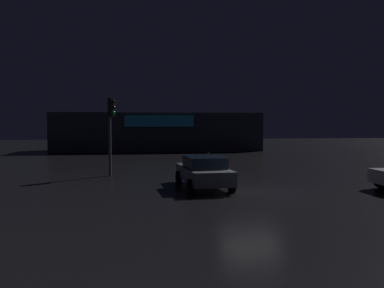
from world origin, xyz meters
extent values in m
plane|color=black|center=(0.00, 0.00, 0.00)|extent=(120.00, 120.00, 0.00)
cube|color=#33383D|center=(-2.32, 27.69, 2.02)|extent=(21.84, 6.12, 4.04)
cube|color=#33CCF2|center=(-2.32, 24.48, 3.17)|extent=(6.95, 0.24, 1.14)
cylinder|color=#595B60|center=(-6.17, 6.33, 2.14)|extent=(0.16, 0.16, 4.28)
cube|color=black|center=(-6.06, 6.22, 3.78)|extent=(0.41, 0.41, 1.01)
sphere|color=black|center=(-5.95, 6.11, 4.08)|extent=(0.20, 0.20, 0.20)
sphere|color=black|center=(-5.95, 6.11, 3.78)|extent=(0.20, 0.20, 0.20)
sphere|color=#19D13F|center=(-5.95, 6.11, 3.47)|extent=(0.20, 0.20, 0.20)
cube|color=slate|center=(-1.77, 1.55, 0.62)|extent=(2.03, 4.51, 0.62)
cube|color=black|center=(-1.76, 1.37, 1.18)|extent=(1.72, 2.30, 0.50)
cylinder|color=black|center=(-2.74, 2.95, 0.31)|extent=(0.26, 0.63, 0.62)
cylinder|color=black|center=(-0.98, 3.06, 0.31)|extent=(0.26, 0.63, 0.62)
cylinder|color=black|center=(-2.56, 0.04, 0.31)|extent=(0.26, 0.63, 0.62)
cylinder|color=black|center=(-0.80, 0.15, 0.31)|extent=(0.26, 0.63, 0.62)
cylinder|color=black|center=(6.06, 0.25, 0.32)|extent=(0.64, 0.24, 0.64)
cylinder|color=#595B60|center=(-0.41, 7.65, 0.59)|extent=(0.10, 0.10, 1.17)
camera|label=1|loc=(-4.84, -16.26, 2.87)|focal=37.76mm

